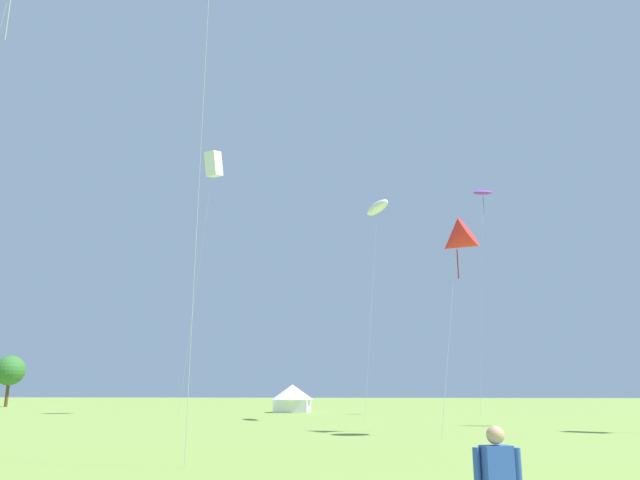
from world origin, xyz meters
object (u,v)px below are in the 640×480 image
at_px(kite_red_delta, 456,240).
at_px(kite_purple_parafoil, 483,194).
at_px(kite_white_box, 214,164).
at_px(tree_distant_left, 10,371).
at_px(kite_white_parafoil, 377,208).
at_px(festival_tent_center, 292,397).

relative_size(kite_red_delta, kite_purple_parafoil, 0.52).
height_order(kite_purple_parafoil, kite_white_box, kite_white_box).
xyz_separation_m(kite_purple_parafoil, tree_distant_left, (-62.39, 24.33, -15.85)).
bearing_deg(kite_purple_parafoil, tree_distant_left, 158.70).
relative_size(kite_white_parafoil, kite_white_box, 0.65).
xyz_separation_m(kite_white_parafoil, tree_distant_left, (-52.32, 35.87, -11.31)).
relative_size(kite_red_delta, tree_distant_left, 1.57).
bearing_deg(kite_purple_parafoil, kite_white_parafoil, -131.11).
distance_m(kite_purple_parafoil, festival_tent_center, 28.01).
bearing_deg(kite_white_box, kite_red_delta, -50.38).
xyz_separation_m(kite_white_box, tree_distant_left, (-35.80, 25.69, -19.50)).
distance_m(kite_white_box, tree_distant_left, 48.19).
xyz_separation_m(festival_tent_center, tree_distant_left, (-42.94, 18.25, 3.37)).
height_order(kite_white_parafoil, kite_white_box, kite_white_box).
relative_size(kite_red_delta, festival_tent_center, 2.56).
height_order(kite_white_parafoil, festival_tent_center, kite_white_parafoil).
distance_m(kite_red_delta, festival_tent_center, 36.30).
distance_m(kite_red_delta, kite_purple_parafoil, 29.27).
relative_size(festival_tent_center, tree_distant_left, 0.61).
relative_size(kite_white_parafoil, festival_tent_center, 3.93).
bearing_deg(tree_distant_left, kite_white_box, -35.66).
xyz_separation_m(kite_white_parafoil, kite_purple_parafoil, (10.07, 11.54, 4.54)).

